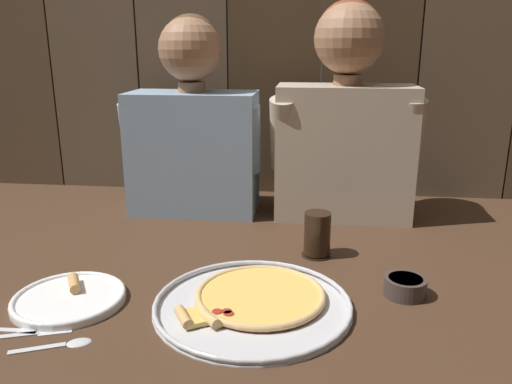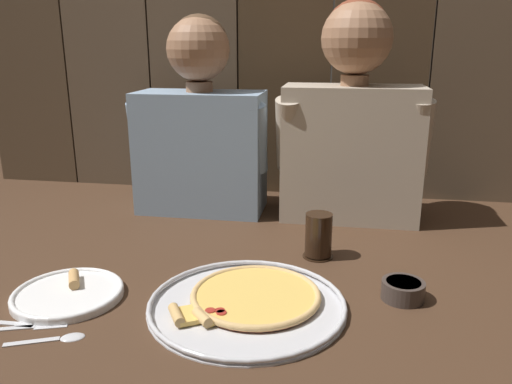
{
  "view_description": "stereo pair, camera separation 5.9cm",
  "coord_description": "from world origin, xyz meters",
  "px_view_note": "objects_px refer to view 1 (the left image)",
  "views": [
    {
      "loc": [
        0.13,
        -1.02,
        0.51
      ],
      "look_at": [
        0.01,
        0.1,
        0.18
      ],
      "focal_mm": 35.56,
      "sensor_mm": 36.0,
      "label": 1
    },
    {
      "loc": [
        0.19,
        -1.01,
        0.51
      ],
      "look_at": [
        0.01,
        0.1,
        0.18
      ],
      "focal_mm": 35.56,
      "sensor_mm": 36.0,
      "label": 2
    }
  ],
  "objects_px": {
    "dinner_plate": "(69,298)",
    "diner_right": "(345,117)",
    "pizza_tray": "(254,301)",
    "drinking_glass": "(317,235)",
    "diner_left": "(193,124)",
    "dipping_bowl": "(405,286)"
  },
  "relations": [
    {
      "from": "dinner_plate",
      "to": "drinking_glass",
      "type": "bearing_deg",
      "value": 30.37
    },
    {
      "from": "dinner_plate",
      "to": "diner_right",
      "type": "xyz_separation_m",
      "value": [
        0.58,
        0.62,
        0.29
      ]
    },
    {
      "from": "dinner_plate",
      "to": "diner_right",
      "type": "relative_size",
      "value": 0.36
    },
    {
      "from": "pizza_tray",
      "to": "diner_right",
      "type": "height_order",
      "value": "diner_right"
    },
    {
      "from": "dinner_plate",
      "to": "dipping_bowl",
      "type": "height_order",
      "value": "dipping_bowl"
    },
    {
      "from": "dipping_bowl",
      "to": "diner_left",
      "type": "height_order",
      "value": "diner_left"
    },
    {
      "from": "diner_left",
      "to": "drinking_glass",
      "type": "bearing_deg",
      "value": -39.9
    },
    {
      "from": "drinking_glass",
      "to": "diner_right",
      "type": "distance_m",
      "value": 0.41
    },
    {
      "from": "pizza_tray",
      "to": "diner_right",
      "type": "relative_size",
      "value": 0.63
    },
    {
      "from": "dipping_bowl",
      "to": "diner_right",
      "type": "distance_m",
      "value": 0.59
    },
    {
      "from": "drinking_glass",
      "to": "diner_right",
      "type": "height_order",
      "value": "diner_right"
    },
    {
      "from": "dinner_plate",
      "to": "diner_left",
      "type": "distance_m",
      "value": 0.68
    },
    {
      "from": "dinner_plate",
      "to": "diner_right",
      "type": "bearing_deg",
      "value": 46.65
    },
    {
      "from": "diner_left",
      "to": "diner_right",
      "type": "xyz_separation_m",
      "value": [
        0.46,
        0.0,
        0.03
      ]
    },
    {
      "from": "pizza_tray",
      "to": "dipping_bowl",
      "type": "relative_size",
      "value": 4.5
    },
    {
      "from": "dinner_plate",
      "to": "diner_right",
      "type": "distance_m",
      "value": 0.9
    },
    {
      "from": "dinner_plate",
      "to": "drinking_glass",
      "type": "relative_size",
      "value": 2.03
    },
    {
      "from": "diner_left",
      "to": "diner_right",
      "type": "distance_m",
      "value": 0.46
    },
    {
      "from": "pizza_tray",
      "to": "diner_right",
      "type": "distance_m",
      "value": 0.69
    },
    {
      "from": "pizza_tray",
      "to": "dipping_bowl",
      "type": "height_order",
      "value": "dipping_bowl"
    },
    {
      "from": "pizza_tray",
      "to": "drinking_glass",
      "type": "distance_m",
      "value": 0.3
    },
    {
      "from": "drinking_glass",
      "to": "diner_left",
      "type": "xyz_separation_m",
      "value": [
        -0.38,
        0.32,
        0.22
      ]
    }
  ]
}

